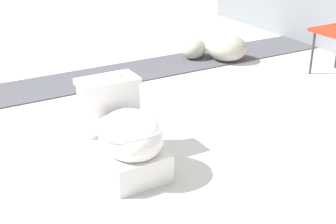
% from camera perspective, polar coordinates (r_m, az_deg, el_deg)
% --- Properties ---
extents(ground_plane, '(14.00, 14.00, 0.00)m').
position_cam_1_polar(ground_plane, '(3.01, -9.21, -5.45)').
color(ground_plane, beige).
extents(gravel_strip, '(0.56, 8.00, 0.01)m').
position_cam_1_polar(gravel_strip, '(4.32, -9.47, 3.96)').
color(gravel_strip, '#4C4C51').
rests_on(gravel_strip, ground).
extents(toilet, '(0.63, 0.39, 0.52)m').
position_cam_1_polar(toilet, '(2.77, -5.37, -2.78)').
color(toilet, white).
rests_on(toilet, ground).
extents(boulder_near, '(0.34, 0.37, 0.21)m').
position_cam_1_polar(boulder_near, '(4.84, 3.20, 7.68)').
color(boulder_near, '#ADA899').
rests_on(boulder_near, ground).
extents(boulder_far, '(0.54, 0.52, 0.28)m').
position_cam_1_polar(boulder_far, '(4.79, 7.18, 7.80)').
color(boulder_far, '#ADA899').
rests_on(boulder_far, ground).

